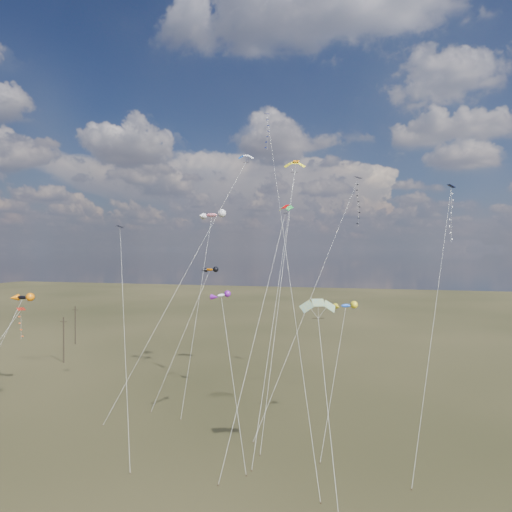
% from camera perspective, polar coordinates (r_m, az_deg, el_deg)
% --- Properties ---
extents(ground, '(400.00, 400.00, 0.00)m').
position_cam_1_polar(ground, '(45.57, -6.38, -24.98)').
color(ground, black).
rests_on(ground, ground).
extents(utility_pole_near, '(1.40, 0.20, 8.00)m').
position_cam_1_polar(utility_pole_near, '(87.74, -22.91, -9.59)').
color(utility_pole_near, black).
rests_on(utility_pole_near, ground).
extents(utility_pole_far, '(1.40, 0.20, 8.00)m').
position_cam_1_polar(utility_pole_far, '(103.51, -21.67, -7.99)').
color(utility_pole_far, black).
rests_on(utility_pole_far, ground).
extents(diamond_black_high, '(10.39, 20.57, 29.99)m').
position_cam_1_polar(diamond_black_high, '(63.94, 12.16, 5.61)').
color(diamond_black_high, black).
rests_on(diamond_black_high, ground).
extents(diamond_navy_tall, '(10.58, 24.63, 38.12)m').
position_cam_1_polar(diamond_navy_tall, '(60.33, 1.74, 13.12)').
color(diamond_navy_tall, '#0F0E46').
rests_on(diamond_navy_tall, ground).
extents(diamond_black_mid, '(11.60, 17.22, 22.97)m').
position_cam_1_polar(diamond_black_mid, '(55.43, -16.36, -3.42)').
color(diamond_black_mid, black).
rests_on(diamond_black_mid, ground).
extents(diamond_red_low, '(4.55, 9.00, 12.74)m').
position_cam_1_polar(diamond_red_low, '(62.74, -27.67, -7.99)').
color(diamond_red_low, '#9E1C0E').
rests_on(diamond_red_low, ground).
extents(diamond_navy_right, '(5.46, 14.55, 26.91)m').
position_cam_1_polar(diamond_navy_right, '(53.24, 23.05, 3.72)').
color(diamond_navy_right, '#0B1351').
rests_on(diamond_navy_right, ground).
extents(diamond_orange_center, '(0.93, 24.66, 32.41)m').
position_cam_1_polar(diamond_orange_center, '(56.33, 3.72, 2.69)').
color(diamond_orange_center, orange).
rests_on(diamond_orange_center, ground).
extents(parafoil_yellow, '(3.12, 21.77, 32.59)m').
position_cam_1_polar(parafoil_yellow, '(64.95, 4.84, 11.41)').
color(parafoil_yellow, yellow).
rests_on(parafoil_yellow, ground).
extents(parafoil_blue_white, '(12.86, 18.75, 33.81)m').
position_cam_1_polar(parafoil_blue_white, '(66.47, -1.38, 12.24)').
color(parafoil_blue_white, blue).
rests_on(parafoil_blue_white, ground).
extents(parafoil_striped, '(4.51, 10.80, 15.96)m').
position_cam_1_polar(parafoil_striped, '(40.06, 7.79, -5.84)').
color(parafoil_striped, gold).
rests_on(parafoil_striped, ground).
extents(parafoil_tricolor, '(3.45, 17.91, 25.37)m').
position_cam_1_polar(parafoil_tricolor, '(53.86, 3.64, 5.91)').
color(parafoil_tricolor, yellow).
rests_on(parafoil_tricolor, ground).
extents(novelty_black_orange, '(3.55, 11.36, 13.82)m').
position_cam_1_polar(novelty_black_orange, '(71.16, -27.21, -4.65)').
color(novelty_black_orange, black).
rests_on(novelty_black_orange, ground).
extents(novelty_orange_black, '(4.57, 13.49, 17.34)m').
position_cam_1_polar(novelty_orange_black, '(66.58, -5.84, -1.78)').
color(novelty_orange_black, '#D15E00').
rests_on(novelty_orange_black, ground).
extents(novelty_white_purple, '(6.09, 10.12, 15.26)m').
position_cam_1_polar(novelty_white_purple, '(49.66, -4.34, -5.01)').
color(novelty_white_purple, silver).
rests_on(novelty_white_purple, ground).
extents(novelty_redwhite_stripe, '(3.77, 15.09, 25.61)m').
position_cam_1_polar(novelty_redwhite_stripe, '(67.17, -5.57, 5.08)').
color(novelty_redwhite_stripe, red).
rests_on(novelty_redwhite_stripe, ground).
extents(novelty_blue_yellow, '(3.03, 8.88, 14.23)m').
position_cam_1_polar(novelty_blue_yellow, '(50.33, 11.14, -6.19)').
color(novelty_blue_yellow, blue).
rests_on(novelty_blue_yellow, ground).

